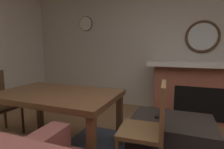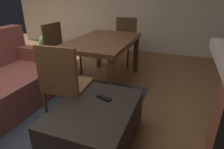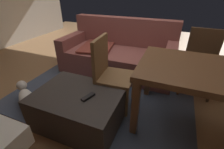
% 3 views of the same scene
% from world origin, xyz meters
% --- Properties ---
extents(wall_back_fireplace_side, '(7.17, 0.12, 2.83)m').
position_xyz_m(wall_back_fireplace_side, '(0.00, -2.75, 1.41)').
color(wall_back_fireplace_side, beige).
rests_on(wall_back_fireplace_side, ground).
extents(fireplace, '(1.78, 0.76, 1.04)m').
position_xyz_m(fireplace, '(-0.44, -2.37, 0.53)').
color(fireplace, '#9E5642').
rests_on(fireplace, ground).
extents(round_wall_mirror, '(0.60, 0.05, 0.60)m').
position_xyz_m(round_wall_mirror, '(-0.44, -2.66, 1.47)').
color(round_wall_mirror, '#4C331E').
extents(ottoman_coffee_table, '(0.95, 0.72, 0.42)m').
position_xyz_m(ottoman_coffee_table, '(-0.03, -1.05, 0.21)').
color(ottoman_coffee_table, '#2D2826').
rests_on(ottoman_coffee_table, ground).
extents(tv_remote, '(0.10, 0.17, 0.02)m').
position_xyz_m(tv_remote, '(0.12, -1.08, 0.43)').
color(tv_remote, black).
rests_on(tv_remote, ottoman_coffee_table).
extents(dining_table, '(1.42, 0.88, 0.74)m').
position_xyz_m(dining_table, '(1.26, -0.59, 0.65)').
color(dining_table, brown).
rests_on(dining_table, ground).
extents(dining_chair_west, '(0.47, 0.47, 0.93)m').
position_xyz_m(dining_chair_west, '(0.15, -0.60, 0.52)').
color(dining_chair_west, brown).
rests_on(dining_chair_west, ground).
extents(wall_clock, '(0.34, 0.03, 0.34)m').
position_xyz_m(wall_clock, '(2.02, -2.66, 1.83)').
color(wall_clock, silver).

